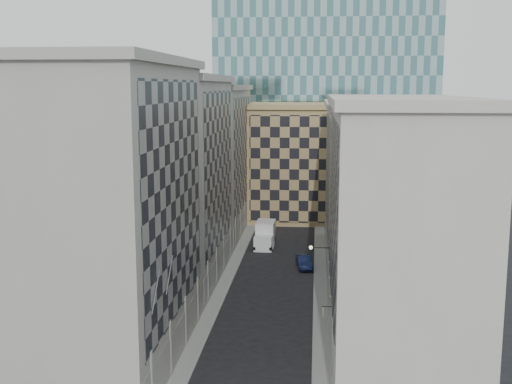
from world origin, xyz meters
The scene contains 14 objects.
sidewalk_west centered at (-5.25, 30.00, 0.07)m, with size 1.50×100.00×0.15m, color gray.
sidewalk_east centered at (5.25, 30.00, 0.07)m, with size 1.50×100.00×0.15m, color gray.
bldg_left_a centered at (-10.88, 11.00, 11.82)m, with size 10.80×22.80×23.70m.
bldg_left_b centered at (-10.88, 33.00, 11.32)m, with size 10.80×22.80×22.70m.
bldg_left_c centered at (-10.88, 55.00, 10.83)m, with size 10.80×22.80×21.70m.
bldg_right_a centered at (10.88, 15.00, 10.32)m, with size 10.80×26.80×20.70m.
bldg_right_b centered at (10.89, 42.00, 9.85)m, with size 10.80×28.80×19.70m.
tan_block centered at (2.00, 67.90, 9.44)m, with size 16.80×14.80×18.80m.
church_tower centered at (0.00, 82.00, 26.95)m, with size 7.20×7.20×51.50m.
flagpoles_left centered at (-5.90, 6.00, 8.00)m, with size 0.10×6.33×2.33m.
bracket_lamp centered at (4.38, 24.00, 6.20)m, with size 1.98×0.36×0.36m.
box_truck centered at (-2.19, 48.43, 1.44)m, with size 2.60×6.09×3.31m.
dark_car centered at (3.32, 38.37, 0.76)m, with size 1.61×4.63×1.52m, color #0E1433.
shop_sign centered at (5.33, 13.03, 3.84)m, with size 0.79×0.69×0.77m.
Camera 1 is at (4.60, -36.07, 21.51)m, focal length 45.00 mm.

